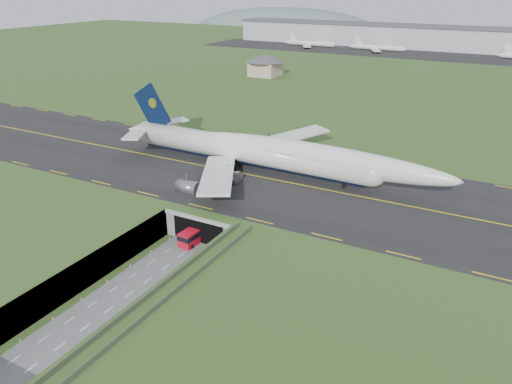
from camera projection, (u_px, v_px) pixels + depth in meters
The scene contains 10 objects.
ground at pixel (175, 261), 95.90m from camera, with size 900.00×900.00×0.00m, color #364E1F.
airfield_deck at pixel (174, 247), 94.72m from camera, with size 800.00×800.00×6.00m, color gray.
trench_road at pixel (150, 279), 89.79m from camera, with size 12.00×75.00×0.20m, color slate.
taxiway at pixel (257, 176), 120.21m from camera, with size 800.00×44.00×0.18m, color black.
tunnel_portal at pixel (221, 212), 108.11m from camera, with size 17.00×22.30×6.00m.
guideway at pixel (155, 307), 73.54m from camera, with size 3.00×53.00×7.05m.
jumbo_jet at pixel (268, 153), 120.47m from camera, with size 89.67×58.58×19.38m.
shuttle_tram at pixel (194, 235), 101.95m from camera, with size 3.28×7.72×3.09m.
service_building at pixel (265, 63), 243.46m from camera, with size 19.37×19.37×10.49m.
cargo_terminal at pixel (445, 38), 332.80m from camera, with size 320.00×67.00×15.60m.
Camera 1 is at (53.15, -65.64, 49.80)m, focal length 35.00 mm.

